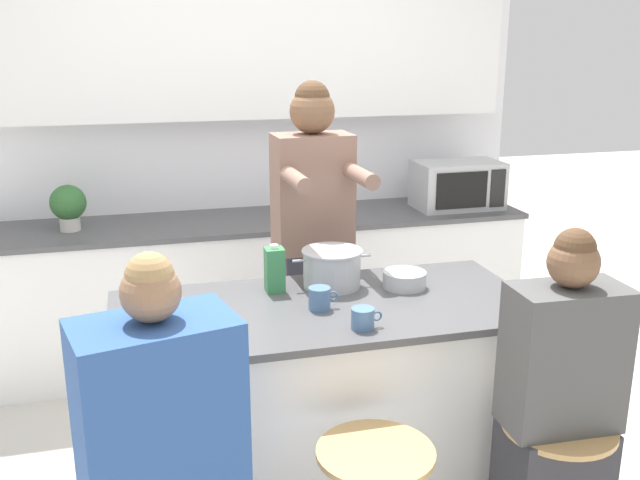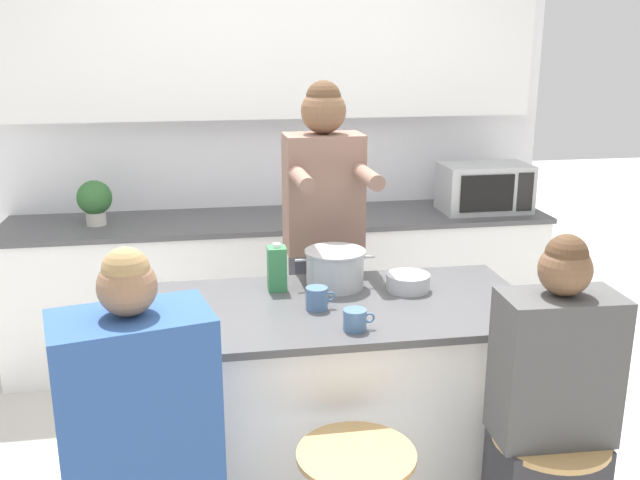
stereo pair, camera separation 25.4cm
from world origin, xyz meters
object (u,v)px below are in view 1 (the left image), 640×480
Objects in this scene: coffee_cup_far at (320,298)px; microwave at (458,185)px; banana_bunch at (144,333)px; potted_plant at (68,205)px; person_wrapped_blanket at (164,480)px; coffee_cup_near at (363,318)px; fruit_bowl at (404,279)px; cooking_pot at (332,268)px; kitchen_island at (325,404)px; person_cooking at (313,261)px; person_seated_near at (556,429)px; juice_carton at (275,270)px.

microwave is (1.30, 1.51, 0.09)m from coffee_cup_far.
coffee_cup_far is 0.69m from banana_bunch.
person_wrapped_blanket is at bearing -79.85° from potted_plant.
microwave reaches higher than coffee_cup_near.
coffee_cup_far reaches higher than fruit_bowl.
cooking_pot is at bearing 64.01° from coffee_cup_far.
potted_plant reaches higher than coffee_cup_near.
kitchen_island is 6.48× the size of potted_plant.
cooking_pot is at bearing -133.11° from microwave.
kitchen_island is 0.57m from cooking_pot.
person_cooking is 1.41m from person_seated_near.
person_wrapped_blanket reaches higher than coffee_cup_near.
person_seated_near is at bearing -67.52° from person_cooking.
kitchen_island is at bearing -101.39° from person_cooking.
kitchen_island is at bearing 138.46° from person_seated_near.
person_cooking is 10.71× the size of banana_bunch.
fruit_bowl is at bearing 20.13° from coffee_cup_far.
microwave reaches higher than cooking_pot.
potted_plant is at bearing 141.22° from person_cooking.
cooking_pot is 0.88m from banana_bunch.
kitchen_island is 0.86m from banana_bunch.
potted_plant reaches higher than cooking_pot.
microwave is (1.96, 2.12, 0.39)m from person_wrapped_blanket.
kitchen_island is 0.62m from fruit_bowl.
banana_bunch is 0.62× the size of potted_plant.
banana_bunch is at bearing -165.69° from fruit_bowl.
person_wrapped_blanket is at bearing -132.15° from cooking_pot.
banana_bunch is 0.67m from juice_carton.
juice_carton reaches higher than coffee_cup_far.
microwave is (0.60, 2.12, 0.42)m from person_seated_near.
microwave reaches higher than coffee_cup_far.
kitchen_island is 14.23× the size of coffee_cup_near.
kitchen_island is 1.27× the size of person_seated_near.
person_cooking is at bearing 80.06° from kitchen_island.
coffee_cup_far is (-0.42, -0.15, 0.01)m from fruit_bowl.
cooking_pot is 0.25m from juice_carton.
banana_bunch is (-0.03, 0.48, 0.28)m from person_wrapped_blanket.
kitchen_island is 9.11× the size of fruit_bowl.
person_seated_near is at bearing -32.44° from coffee_cup_near.
juice_carton is 1.91m from microwave.
coffee_cup_far is at bearing -131.27° from kitchen_island.
potted_plant is (-2.34, 0.05, 0.00)m from microwave.
juice_carton is 0.79× the size of potted_plant.
person_wrapped_blanket reaches higher than kitchen_island.
kitchen_island is 3.13× the size of microwave.
fruit_bowl is at bearing 16.86° from kitchen_island.
person_cooking reaches higher than person_wrapped_blanket.
kitchen_island is 2.03m from microwave.
cooking_pot reaches higher than fruit_bowl.
person_seated_near is at bearing -43.87° from kitchen_island.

